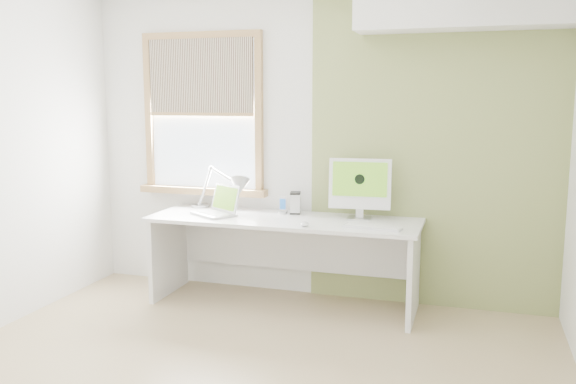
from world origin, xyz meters
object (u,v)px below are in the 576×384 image
at_px(desk_lamp, 232,189).
at_px(external_drive, 295,203).
at_px(laptop, 219,207).
at_px(imac, 360,185).
at_px(desk, 286,240).

distance_m(desk_lamp, external_drive, 0.56).
bearing_deg(laptop, external_drive, 22.23).
bearing_deg(laptop, imac, 8.77).
relative_size(desk, laptop, 4.91).
xyz_separation_m(desk_lamp, external_drive, (0.54, 0.09, -0.11)).
height_order(desk, external_drive, external_drive).
distance_m(desk, laptop, 0.62).
bearing_deg(desk_lamp, desk, -8.88).
distance_m(desk, external_drive, 0.33).
relative_size(laptop, imac, 0.90).
bearing_deg(laptop, desk, 7.30).
xyz_separation_m(desk, external_drive, (0.03, 0.17, 0.28)).
xyz_separation_m(external_drive, imac, (0.56, -0.07, 0.18)).
bearing_deg(desk_lamp, external_drive, 9.68).
relative_size(desk, imac, 4.40).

